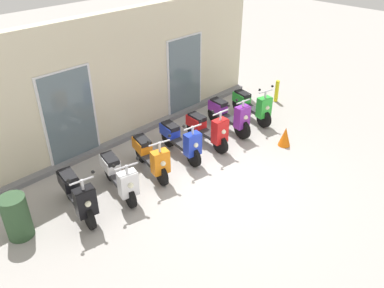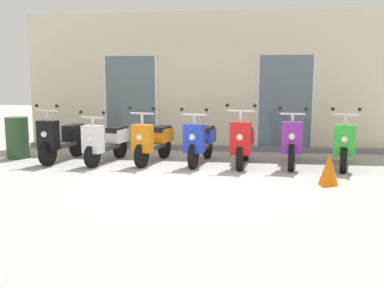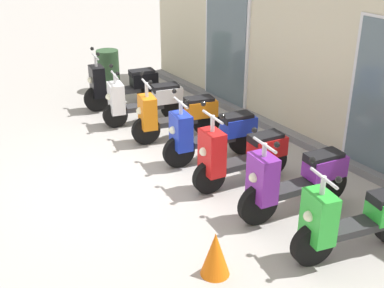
% 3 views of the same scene
% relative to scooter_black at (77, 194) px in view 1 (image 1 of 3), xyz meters
% --- Properties ---
extents(ground_plane, '(40.00, 40.00, 0.00)m').
position_rel_scooter_black_xyz_m(ground_plane, '(2.87, -1.31, -0.48)').
color(ground_plane, '#A8A39E').
extents(storefront_facade, '(8.87, 0.50, 3.29)m').
position_rel_scooter_black_xyz_m(storefront_facade, '(2.87, 1.95, 1.11)').
color(storefront_facade, beige).
rests_on(storefront_facade, ground_plane).
extents(scooter_black, '(0.61, 1.57, 1.22)m').
position_rel_scooter_black_xyz_m(scooter_black, '(0.00, 0.00, 0.00)').
color(scooter_black, black).
rests_on(scooter_black, ground_plane).
extents(scooter_white, '(0.70, 1.53, 1.11)m').
position_rel_scooter_black_xyz_m(scooter_white, '(0.97, -0.04, -0.03)').
color(scooter_white, black).
rests_on(scooter_white, ground_plane).
extents(scooter_orange, '(0.71, 1.54, 1.19)m').
position_rel_scooter_black_xyz_m(scooter_orange, '(1.93, 0.06, -0.01)').
color(scooter_orange, black).
rests_on(scooter_orange, ground_plane).
extents(scooter_blue, '(0.63, 1.62, 1.17)m').
position_rel_scooter_black_xyz_m(scooter_blue, '(2.91, 0.10, -0.01)').
color(scooter_blue, black).
rests_on(scooter_blue, ground_plane).
extents(scooter_red, '(0.58, 1.53, 1.26)m').
position_rel_scooter_black_xyz_m(scooter_red, '(3.76, -0.02, -0.00)').
color(scooter_red, black).
rests_on(scooter_red, ground_plane).
extents(scooter_purple, '(0.57, 1.64, 1.20)m').
position_rel_scooter_black_xyz_m(scooter_purple, '(4.73, 0.07, 0.02)').
color(scooter_purple, black).
rests_on(scooter_purple, ground_plane).
extents(scooter_green, '(0.68, 1.61, 1.20)m').
position_rel_scooter_black_xyz_m(scooter_green, '(5.72, 0.05, -0.02)').
color(scooter_green, black).
rests_on(scooter_green, ground_plane).
extents(traffic_cone, '(0.32, 0.32, 0.52)m').
position_rel_scooter_black_xyz_m(traffic_cone, '(5.16, -1.46, -0.22)').
color(traffic_cone, orange).
rests_on(traffic_cone, ground_plane).
extents(trash_bin, '(0.48, 0.48, 0.89)m').
position_rel_scooter_black_xyz_m(trash_bin, '(-1.12, 0.23, -0.03)').
color(trash_bin, '#2D4C2D').
rests_on(trash_bin, ground_plane).
extents(curb_bollard, '(0.12, 0.12, 0.70)m').
position_rel_scooter_black_xyz_m(curb_bollard, '(7.29, 0.25, -0.13)').
color(curb_bollard, yellow).
rests_on(curb_bollard, ground_plane).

